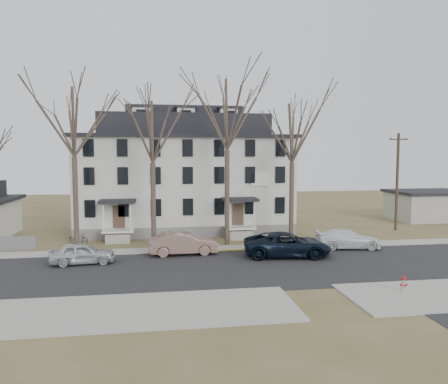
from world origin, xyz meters
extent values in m
plane|color=brown|center=(0.00, 0.00, 0.00)|extent=(120.00, 120.00, 0.00)
cube|color=#27272A|center=(0.00, 2.00, 0.00)|extent=(120.00, 10.00, 0.04)
cube|color=#A09F97|center=(0.00, 8.00, 0.00)|extent=(120.00, 2.00, 0.08)
cube|color=#A09F97|center=(-8.00, -5.00, 0.00)|extent=(20.00, 5.00, 0.08)
cube|color=gold|center=(5.00, 7.10, 0.00)|extent=(14.00, 0.25, 0.06)
cube|color=slate|center=(-2.00, 18.00, 0.50)|extent=(20.00, 10.00, 1.00)
cube|color=silver|center=(-2.00, 18.00, 5.00)|extent=(20.00, 10.00, 8.00)
cube|color=black|center=(-2.00, 18.00, 9.10)|extent=(20.80, 10.80, 0.30)
cube|color=black|center=(-2.00, 18.00, 10.25)|extent=(16.00, 7.00, 2.00)
cube|color=black|center=(-2.00, 18.00, 11.65)|extent=(11.00, 4.50, 0.80)
cube|color=white|center=(-8.00, 12.04, 1.00)|extent=(2.60, 2.00, 0.16)
cube|color=white|center=(2.50, 12.04, 1.00)|extent=(2.60, 2.00, 0.16)
cube|color=white|center=(4.50, 12.92, 5.20)|extent=(1.60, 0.08, 1.20)
cube|color=#A09F97|center=(26.00, 20.00, 1.50)|extent=(8.00, 6.00, 3.00)
cube|color=black|center=(26.00, 20.00, 3.20)|extent=(8.50, 6.50, 0.30)
cylinder|color=#473B31|center=(-11.00, 9.80, 3.64)|extent=(0.40, 0.40, 7.28)
cylinder|color=#473B31|center=(-5.00, 9.80, 3.38)|extent=(0.40, 0.40, 6.76)
cylinder|color=#473B31|center=(1.00, 9.80, 3.90)|extent=(0.40, 0.40, 7.80)
cylinder|color=#473B31|center=(6.50, 9.80, 3.38)|extent=(0.40, 0.40, 6.76)
cylinder|color=#3D3023|center=(18.50, 14.00, 4.75)|extent=(0.28, 0.28, 9.50)
cube|color=#3D3023|center=(18.50, 14.00, 8.90)|extent=(2.00, 0.12, 0.12)
imported|color=silver|center=(-9.74, 4.64, 0.73)|extent=(4.43, 2.14, 1.46)
imported|color=#896759|center=(-2.81, 6.42, 0.84)|extent=(5.18, 2.03, 1.68)
imported|color=black|center=(4.61, 4.67, 0.87)|extent=(6.59, 3.67, 1.74)
imported|color=white|center=(10.11, 6.60, 0.74)|extent=(5.35, 2.72, 1.49)
imported|color=black|center=(-11.18, 11.61, 0.46)|extent=(1.83, 1.25, 0.91)
cylinder|color=#B7B7BA|center=(8.36, -4.29, 0.03)|extent=(0.35, 0.35, 0.07)
cylinder|color=#B7B7BA|center=(8.36, -4.29, 0.39)|extent=(0.24, 0.24, 0.61)
sphere|color=#A51411|center=(8.36, -4.29, 0.77)|extent=(0.26, 0.26, 0.26)
cylinder|color=#A51411|center=(8.36, -4.29, 0.44)|extent=(0.37, 0.13, 0.13)
cylinder|color=#A51411|center=(8.36, -4.29, 0.44)|extent=(0.13, 0.33, 0.13)
camera|label=1|loc=(-4.63, -25.47, 7.38)|focal=35.00mm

